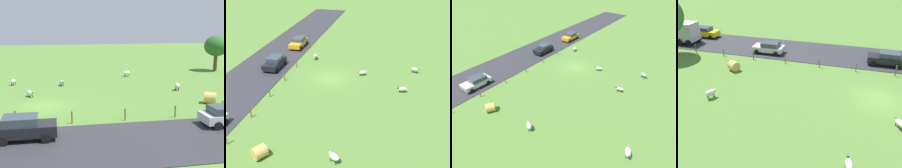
# 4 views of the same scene
# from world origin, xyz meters

# --- Properties ---
(ground_plane) EXTENTS (160.00, 160.00, 0.00)m
(ground_plane) POSITION_xyz_m (0.00, 0.00, 0.00)
(ground_plane) COLOR #517A33
(road_strip) EXTENTS (8.00, 80.00, 0.06)m
(road_strip) POSITION_xyz_m (10.39, 0.00, 0.03)
(road_strip) COLOR #2D2D33
(road_strip) RESTS_ON ground_plane
(sheep_0) EXTENTS (1.22, 0.97, 0.69)m
(sheep_0) POSITION_xyz_m (-3.99, -1.67, 0.45)
(sheep_0) COLOR silver
(sheep_0) RESTS_ON ground_plane
(sheep_3) EXTENTS (1.13, 0.98, 0.86)m
(sheep_3) POSITION_xyz_m (-4.18, 14.96, 0.58)
(sheep_3) COLOR beige
(sheep_3) RESTS_ON ground_plane
(sheep_5) EXTENTS (1.24, 0.70, 0.70)m
(sheep_5) POSITION_xyz_m (-9.37, 1.84, 0.46)
(sheep_5) COLOR beige
(sheep_5) RESTS_ON ground_plane
(hay_bale_0) EXTENTS (1.52, 1.52, 1.10)m
(hay_bale_0) POSITION_xyz_m (2.02, 15.82, 0.55)
(hay_bale_0) COLOR tan
(hay_bale_0) RESTS_ON ground_plane
(fence_post_0) EXTENTS (0.12, 0.12, 1.28)m
(fence_post_0) POSITION_xyz_m (5.69, -2.14, 0.64)
(fence_post_0) COLOR brown
(fence_post_0) RESTS_ON ground_plane
(fence_post_1) EXTENTS (0.12, 0.12, 1.00)m
(fence_post_1) POSITION_xyz_m (5.69, 2.15, 0.50)
(fence_post_1) COLOR brown
(fence_post_1) RESTS_ON ground_plane
(fence_post_2) EXTENTS (0.12, 0.12, 1.01)m
(fence_post_2) POSITION_xyz_m (5.69, 6.43, 0.51)
(fence_post_2) COLOR brown
(fence_post_2) RESTS_ON ground_plane
(fence_post_3) EXTENTS (0.12, 0.12, 1.04)m
(fence_post_3) POSITION_xyz_m (5.69, 10.72, 0.52)
(fence_post_3) COLOR brown
(fence_post_3) RESTS_ON ground_plane
(fence_post_4) EXTENTS (0.12, 0.12, 1.24)m
(fence_post_4) POSITION_xyz_m (5.69, 15.01, 0.62)
(fence_post_4) COLOR brown
(fence_post_4) RESTS_ON ground_plane
(fence_post_5) EXTENTS (0.12, 0.12, 1.02)m
(fence_post_5) POSITION_xyz_m (5.69, 19.30, 0.51)
(fence_post_5) COLOR brown
(fence_post_5) RESTS_ON ground_plane
(fence_post_6) EXTENTS (0.12, 0.12, 1.21)m
(fence_post_6) POSITION_xyz_m (5.69, 23.59, 0.60)
(fence_post_6) COLOR brown
(fence_post_6) RESTS_ON ground_plane
(truck_0) EXTENTS (2.74, 3.95, 3.14)m
(truck_0) POSITION_xyz_m (8.83, 27.53, 1.74)
(truck_0) COLOR #B21919
(truck_0) RESTS_ON road_strip
(car_0) EXTENTS (2.21, 4.15, 1.52)m
(car_0) POSITION_xyz_m (8.41, 13.84, 0.86)
(car_0) COLOR #B7B7BC
(car_0) RESTS_ON road_strip
(car_1) EXTENTS (2.17, 4.04, 1.64)m
(car_1) POSITION_xyz_m (12.27, 26.27, 0.91)
(car_1) COLOR yellow
(car_1) RESTS_ON road_strip
(car_3) EXTENTS (2.19, 4.17, 1.63)m
(car_3) POSITION_xyz_m (8.60, -1.23, 0.91)
(car_3) COLOR black
(car_3) RESTS_ON road_strip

